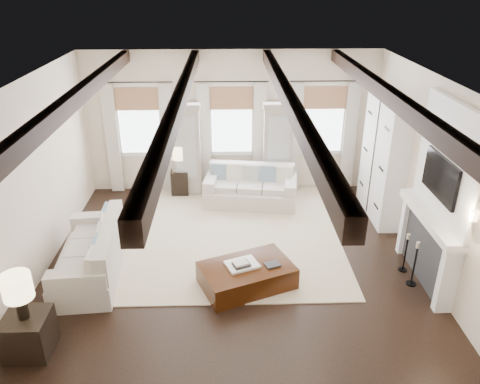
{
  "coord_description": "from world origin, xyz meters",
  "views": [
    {
      "loc": [
        -0.1,
        -6.41,
        4.66
      ],
      "look_at": [
        0.11,
        1.05,
        1.15
      ],
      "focal_mm": 35.0,
      "sensor_mm": 36.0,
      "label": 1
    }
  ],
  "objects_px": {
    "ottoman": "(247,276)",
    "side_table_front": "(29,334)",
    "sofa_left": "(93,255)",
    "side_table_back": "(180,182)",
    "sofa_back": "(251,189)"
  },
  "relations": [
    {
      "from": "ottoman",
      "to": "side_table_front",
      "type": "distance_m",
      "value": 3.28
    },
    {
      "from": "sofa_left",
      "to": "side_table_back",
      "type": "xyz_separation_m",
      "value": [
        1.17,
        3.17,
        -0.07
      ]
    },
    {
      "from": "ottoman",
      "to": "side_table_front",
      "type": "height_order",
      "value": "side_table_front"
    },
    {
      "from": "ottoman",
      "to": "side_table_back",
      "type": "xyz_separation_m",
      "value": [
        -1.39,
        3.57,
        0.1
      ]
    },
    {
      "from": "sofa_left",
      "to": "side_table_front",
      "type": "height_order",
      "value": "sofa_left"
    },
    {
      "from": "sofa_left",
      "to": "ottoman",
      "type": "height_order",
      "value": "sofa_left"
    },
    {
      "from": "sofa_back",
      "to": "ottoman",
      "type": "distance_m",
      "value": 3.05
    },
    {
      "from": "sofa_back",
      "to": "side_table_front",
      "type": "xyz_separation_m",
      "value": [
        -3.18,
        -4.43,
        -0.05
      ]
    },
    {
      "from": "side_table_front",
      "to": "side_table_back",
      "type": "xyz_separation_m",
      "value": [
        1.59,
        4.96,
        0.0
      ]
    },
    {
      "from": "sofa_back",
      "to": "ottoman",
      "type": "xyz_separation_m",
      "value": [
        -0.21,
        -3.04,
        -0.15
      ]
    },
    {
      "from": "side_table_back",
      "to": "sofa_back",
      "type": "bearing_deg",
      "value": -18.41
    },
    {
      "from": "side_table_back",
      "to": "sofa_left",
      "type": "bearing_deg",
      "value": -110.29
    },
    {
      "from": "sofa_left",
      "to": "side_table_back",
      "type": "bearing_deg",
      "value": 69.71
    },
    {
      "from": "sofa_back",
      "to": "side_table_back",
      "type": "distance_m",
      "value": 1.69
    },
    {
      "from": "side_table_front",
      "to": "sofa_back",
      "type": "bearing_deg",
      "value": 54.27
    }
  ]
}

